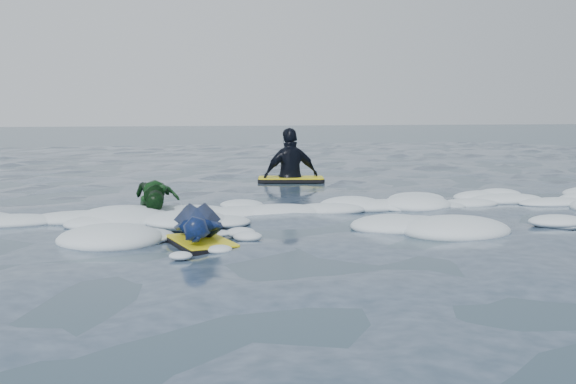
# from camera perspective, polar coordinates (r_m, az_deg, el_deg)

# --- Properties ---
(ground) EXTENTS (120.00, 120.00, 0.00)m
(ground) POSITION_cam_1_polar(r_m,az_deg,el_deg) (8.10, 2.32, -3.13)
(ground) COLOR #162C36
(ground) RESTS_ON ground
(foam_band) EXTENTS (12.00, 3.10, 0.30)m
(foam_band) POSITION_cam_1_polar(r_m,az_deg,el_deg) (9.08, 0.42, -2.09)
(foam_band) COLOR silver
(foam_band) RESTS_ON ground
(prone_woman_unit) EXTENTS (0.70, 1.48, 0.36)m
(prone_woman_unit) POSITION_cam_1_polar(r_m,az_deg,el_deg) (7.41, -7.11, -2.62)
(prone_woman_unit) COLOR black
(prone_woman_unit) RESTS_ON ground
(prone_child_unit) EXTENTS (0.66, 1.21, 0.45)m
(prone_child_unit) POSITION_cam_1_polar(r_m,az_deg,el_deg) (9.37, -10.28, -0.50)
(prone_child_unit) COLOR black
(prone_child_unit) RESTS_ON ground
(waiting_rider_unit) EXTENTS (1.38, 0.96, 1.88)m
(waiting_rider_unit) POSITION_cam_1_polar(r_m,az_deg,el_deg) (13.75, 0.23, 1.16)
(waiting_rider_unit) COLOR black
(waiting_rider_unit) RESTS_ON ground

